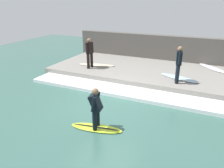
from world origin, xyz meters
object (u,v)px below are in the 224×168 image
surfer_riding (96,106)px  surfboard_waiting_near (179,78)px  surfboard_riding (96,128)px  surfer_waiting_near (179,63)px  surfboard_spare (212,68)px  surfboard_waiting_far (97,65)px  surfer_waiting_far (90,51)px

surfer_riding → surfboard_waiting_near: size_ratio=0.66×
surfboard_riding → surfer_waiting_near: size_ratio=1.06×
surfer_waiting_near → surfboard_spare: surfer_waiting_near is taller
surfer_waiting_near → surfboard_spare: 3.42m
surfboard_waiting_far → surfboard_spare: bearing=-71.0°
surfer_waiting_far → surfboard_waiting_far: (0.55, -0.10, -0.88)m
surfboard_waiting_near → surfboard_waiting_far: (0.31, 4.64, 0.00)m
surfboard_spare → surfer_riding: bearing=156.3°
surfer_waiting_near → surfer_waiting_far: surfer_waiting_near is taller
surfboard_riding → surfboard_waiting_far: size_ratio=0.81×
surfboard_spare → surfer_waiting_near: bearing=154.1°
surfer_waiting_near → surfboard_waiting_near: surfer_waiting_near is taller
surfer_waiting_near → surfboard_waiting_near: size_ratio=0.80×
surfboard_spare → surfer_waiting_far: bearing=113.2°
surfboard_riding → surfboard_waiting_near: bearing=-20.3°
surfboard_waiting_far → surfboard_spare: 6.38m
surfboard_riding → surfer_waiting_near: bearing=-22.3°
surfboard_waiting_far → surfboard_spare: (2.08, -6.04, 0.00)m
surfboard_riding → surfboard_waiting_near: surfboard_waiting_near is taller
surfboard_waiting_far → surfboard_spare: same height
surfer_waiting_near → surfboard_spare: size_ratio=0.95×
surfboard_riding → surfer_waiting_near: surfer_waiting_near is taller
surfboard_riding → surfboard_spare: surfboard_spare is taller
surfboard_riding → surfer_waiting_near: 4.88m
surfboard_riding → surfboard_waiting_far: (5.26, 2.81, 0.38)m
surfboard_riding → surfer_waiting_far: (4.71, 2.91, 1.26)m
surfer_riding → surfer_waiting_near: (4.36, -1.79, 0.49)m
surfboard_riding → surfer_riding: 0.78m
surfer_waiting_near → surfboard_waiting_far: bearing=79.0°
surfer_riding → surfboard_waiting_far: surfer_riding is taller
surfboard_riding → surfboard_spare: (7.34, -3.23, 0.38)m
surfer_waiting_far → surfboard_spare: (2.63, -6.13, -0.88)m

